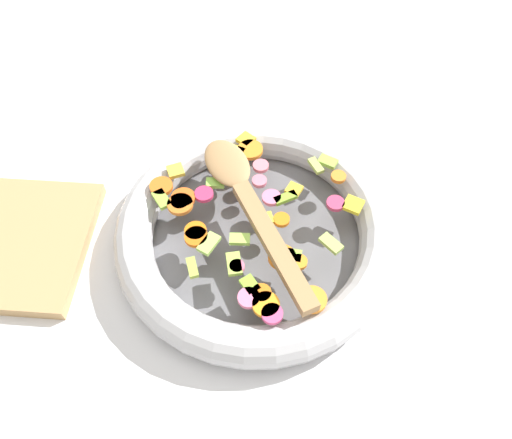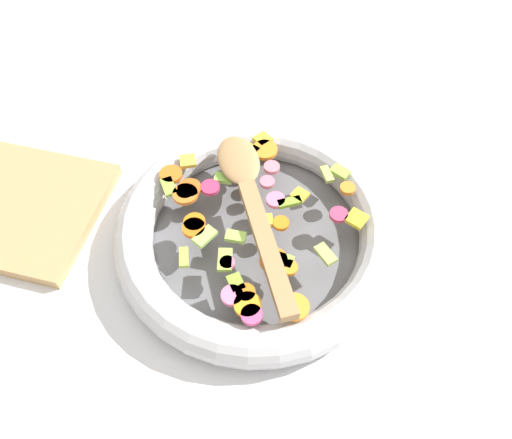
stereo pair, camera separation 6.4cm
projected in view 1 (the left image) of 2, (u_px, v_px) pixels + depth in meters
The scene contains 5 objects.
ground_plane at pixel (256, 241), 0.68m from camera, with size 4.00×4.00×0.00m, color silver.
skillet at pixel (256, 232), 0.66m from camera, with size 0.37×0.37×0.05m.
chopped_vegetables at pixel (247, 218), 0.64m from camera, with size 0.29×0.30×0.01m.
wooden_spoon at pixel (247, 198), 0.64m from camera, with size 0.17×0.27×0.01m.
cutting_board at pixel (7, 242), 0.67m from camera, with size 0.22×0.20×0.02m.
Camera 1 is at (0.03, -0.37, 0.57)m, focal length 35.00 mm.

